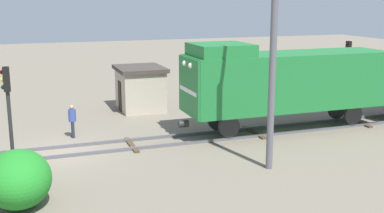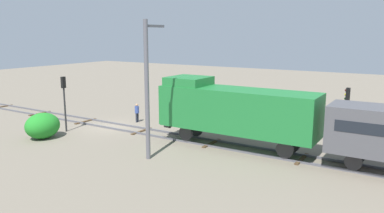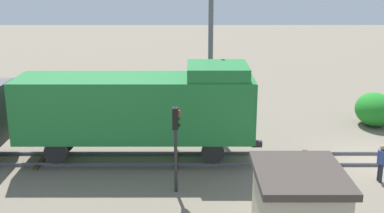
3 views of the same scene
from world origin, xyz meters
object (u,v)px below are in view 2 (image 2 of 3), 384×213
object	(u,v)px
catenary_mast	(147,87)
traffic_signal_mid	(232,102)
worker_near_track	(137,111)
relay_hut	(211,103)
traffic_signal_near	(64,94)
traffic_signal_far	(347,107)
locomotive	(234,109)

from	to	relation	value
catenary_mast	traffic_signal_mid	bearing A→B (deg)	168.38
worker_near_track	catenary_mast	xyz separation A→B (m)	(7.34, 7.20, 3.60)
catenary_mast	relay_hut	size ratio (longest dim) A/B	2.48
traffic_signal_near	relay_hut	world-z (taller)	traffic_signal_near
traffic_signal_near	relay_hut	xyz separation A→B (m)	(-10.70, 7.54, -1.71)
relay_hut	traffic_signal_far	bearing A→B (deg)	72.84
locomotive	traffic_signal_near	distance (m)	13.89
traffic_signal_near	traffic_signal_far	xyz separation A→B (m)	(-6.80, 20.16, -0.12)
traffic_signal_mid	relay_hut	distance (m)	5.96
traffic_signal_near	traffic_signal_far	distance (m)	21.28
traffic_signal_mid	traffic_signal_far	bearing A→B (deg)	91.35
traffic_signal_mid	relay_hut	world-z (taller)	traffic_signal_mid
catenary_mast	relay_hut	world-z (taller)	catenary_mast
catenary_mast	traffic_signal_near	bearing A→B (deg)	-99.91
worker_near_track	traffic_signal_near	bearing A→B (deg)	137.94
locomotive	relay_hut	distance (m)	9.69
traffic_signal_near	traffic_signal_mid	bearing A→B (deg)	119.44
worker_near_track	catenary_mast	bearing A→B (deg)	-151.22
traffic_signal_mid	traffic_signal_far	distance (m)	8.48
traffic_signal_mid	traffic_signal_near	bearing A→B (deg)	-60.56
traffic_signal_far	relay_hut	distance (m)	13.31
catenary_mast	relay_hut	bearing A→B (deg)	-168.89
worker_near_track	relay_hut	bearing A→B (deg)	-58.65
worker_near_track	catenary_mast	size ratio (longest dim) A/B	0.20
traffic_signal_mid	worker_near_track	xyz separation A→B (m)	(1.00, -8.91, -1.57)
locomotive	relay_hut	size ratio (longest dim) A/B	3.31
locomotive	traffic_signal_far	world-z (taller)	locomotive
locomotive	traffic_signal_mid	bearing A→B (deg)	-151.88
traffic_signal_mid	traffic_signal_far	size ratio (longest dim) A/B	0.85
traffic_signal_far	catenary_mast	size ratio (longest dim) A/B	0.49
traffic_signal_near	relay_hut	bearing A→B (deg)	144.84
traffic_signal_far	locomotive	bearing A→B (deg)	-61.58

